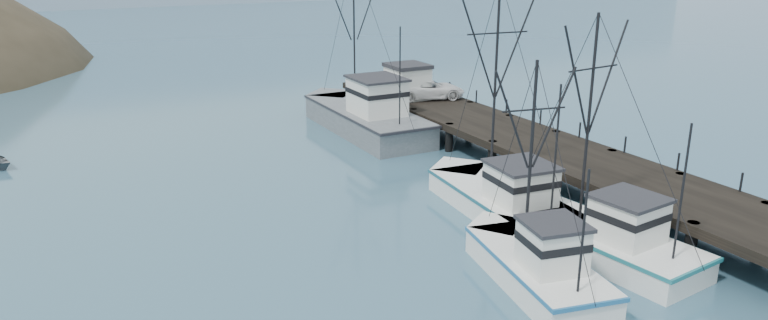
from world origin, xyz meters
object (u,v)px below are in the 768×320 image
pier (525,140)px  pier_shed (407,81)px  trawler_far (501,198)px  work_vessel (364,115)px  pickup_truck (430,89)px  trawler_near (596,236)px  trawler_mid (534,264)px

pier → pier_shed: pier_shed is taller
trawler_far → pier_shed: (5.29, 19.51, 2.60)m
work_vessel → pickup_truck: 6.01m
trawler_near → trawler_far: size_ratio=0.90×
trawler_mid → work_vessel: size_ratio=0.61×
work_vessel → trawler_near: bearing=-90.3°
trawler_mid → work_vessel: (4.60, 25.81, 0.41)m
trawler_far → work_vessel: size_ratio=0.78×
trawler_near → pickup_truck: (5.94, 24.70, 1.96)m
pickup_truck → trawler_near: bearing=-176.7°
trawler_near → work_vessel: (0.13, 24.91, 0.41)m
trawler_mid → pickup_truck: bearing=67.9°
pier_shed → pickup_truck: bearing=-32.9°
trawler_near → trawler_mid: (-4.47, -0.89, -0.00)m
pier → trawler_near: bearing=-114.6°
trawler_near → pier_shed: (4.44, 25.67, 2.60)m
work_vessel → trawler_mid: bearing=-100.1°
pickup_truck → pier_shed: bearing=73.9°
trawler_near → work_vessel: work_vessel is taller
pier_shed → trawler_mid: bearing=-108.5°
pier_shed → pickup_truck: pier_shed is taller
work_vessel → trawler_far: bearing=-93.0°
pier → trawler_mid: bearing=-127.5°
trawler_near → pier_shed: bearing=80.2°
trawler_near → work_vessel: size_ratio=0.71×
trawler_mid → pier_shed: trawler_mid is taller
trawler_far → work_vessel: (0.99, 18.74, 0.41)m
trawler_far → pickup_truck: (6.79, 18.53, 1.96)m
pier → trawler_far: (-6.42, -6.00, -0.87)m
trawler_near → work_vessel: bearing=89.7°
trawler_near → pier: bearing=65.4°
trawler_near → pickup_truck: bearing=76.5°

